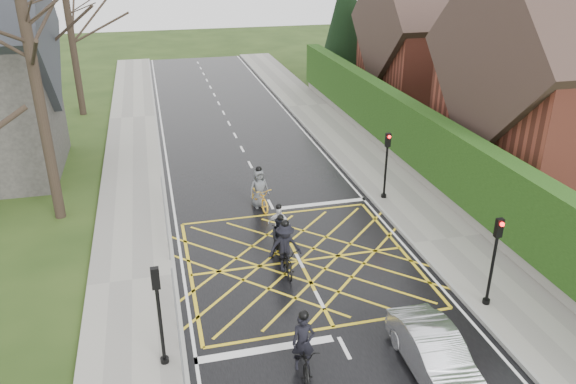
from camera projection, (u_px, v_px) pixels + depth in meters
name	position (u px, v px, depth m)	size (l,w,h in m)	color
ground	(300.00, 261.00, 20.76)	(120.00, 120.00, 0.00)	#1D3010
road	(300.00, 261.00, 20.76)	(9.00, 80.00, 0.01)	black
sidewalk_right	(447.00, 240.00, 22.06)	(3.00, 80.00, 0.15)	gray
sidewalk_left	(132.00, 281.00, 19.40)	(3.00, 80.00, 0.15)	gray
stone_wall	(420.00, 173.00, 27.63)	(0.50, 38.00, 0.70)	slate
hedge	(423.00, 139.00, 26.91)	(0.90, 38.00, 2.80)	#18320D
house_far	(440.00, 44.00, 38.14)	(9.80, 8.80, 10.30)	brown
conifer	(346.00, 21.00, 44.06)	(4.60, 4.60, 10.00)	black
tree_near	(26.00, 27.00, 20.82)	(9.24, 9.24, 11.44)	black
tree_far	(66.00, 3.00, 35.19)	(8.40, 8.40, 10.40)	black
railing_south	(177.00, 319.00, 16.32)	(0.05, 5.04, 1.03)	slate
railing_north	(165.00, 209.00, 22.94)	(0.05, 6.04, 1.03)	slate
traffic_light_ne	(386.00, 166.00, 24.91)	(0.24, 0.31, 3.21)	black
traffic_light_se	(493.00, 263.00, 17.49)	(0.24, 0.31, 3.21)	black
traffic_light_sw	(160.00, 317.00, 14.98)	(0.24, 0.31, 3.21)	black
cyclist_rear	(304.00, 352.00, 15.29)	(0.93, 2.04, 1.91)	black
cyclist_back	(281.00, 242.00, 20.74)	(0.82, 1.79, 1.77)	black
cyclist_mid	(285.00, 252.00, 19.93)	(1.19, 2.06, 1.99)	black
cyclist_front	(279.00, 228.00, 21.84)	(1.04, 1.67, 1.62)	black
cyclist_lead	(259.00, 193.00, 24.66)	(1.02, 2.08, 1.93)	gold
car	(435.00, 354.00, 15.18)	(1.34, 3.83, 1.26)	silver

